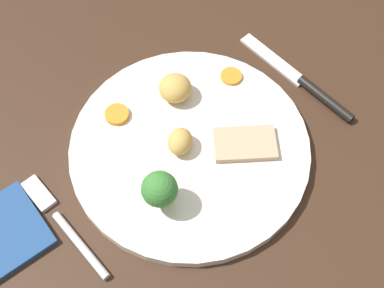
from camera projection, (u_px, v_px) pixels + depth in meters
dining_table at (167, 173)px, 64.23cm from camera, size 120.00×84.00×3.60cm
dinner_plate at (192, 151)px, 62.91cm from camera, size 28.49×28.49×1.40cm
meat_slice_main at (245, 144)px, 62.15cm from camera, size 8.48×7.73×0.80cm
roast_potato_left at (180, 141)px, 61.23cm from camera, size 4.45×4.34×2.66cm
roast_potato_right at (175, 88)px, 64.69cm from camera, size 5.14×5.11×3.16cm
carrot_coin_front at (231, 76)px, 67.29cm from camera, size 2.70×2.70×0.42cm
carrot_coin_back at (117, 114)px, 64.30cm from camera, size 2.94×2.94×0.60cm
broccoli_floret at (160, 190)px, 56.12cm from camera, size 3.97×3.97×5.34cm
fork at (63, 223)px, 58.71cm from camera, size 2.56×15.32×0.90cm
knife at (305, 84)px, 68.12cm from camera, size 3.16×18.55×1.20cm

